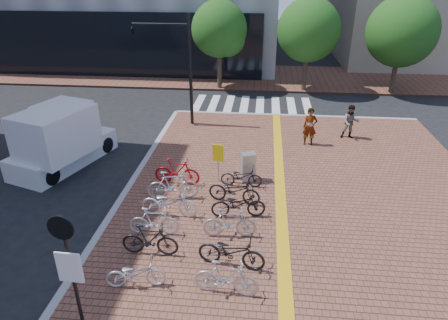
# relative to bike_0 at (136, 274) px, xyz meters

# --- Properties ---
(ground) EXTENTS (120.00, 120.00, 0.00)m
(ground) POSITION_rel_bike_0_xyz_m (2.04, 2.53, -0.58)
(ground) COLOR black
(ground) RESTS_ON ground
(kerb_north) EXTENTS (14.00, 0.25, 0.15)m
(kerb_north) POSITION_rel_bike_0_xyz_m (5.04, 14.53, -0.50)
(kerb_north) COLOR gray
(kerb_north) RESTS_ON ground
(far_sidewalk) EXTENTS (70.00, 8.00, 0.15)m
(far_sidewalk) POSITION_rel_bike_0_xyz_m (2.04, 23.53, -0.50)
(far_sidewalk) COLOR brown
(far_sidewalk) RESTS_ON ground
(crosswalk) EXTENTS (7.50, 4.00, 0.01)m
(crosswalk) POSITION_rel_bike_0_xyz_m (2.54, 16.53, -0.57)
(crosswalk) COLOR silver
(crosswalk) RESTS_ON ground
(street_trees) EXTENTS (16.20, 4.60, 6.35)m
(street_trees) POSITION_rel_bike_0_xyz_m (7.08, 19.98, 3.52)
(street_trees) COLOR #38281E
(street_trees) RESTS_ON far_sidewalk
(bike_0) EXTENTS (1.71, 0.84, 0.86)m
(bike_0) POSITION_rel_bike_0_xyz_m (0.00, 0.00, 0.00)
(bike_0) COLOR silver
(bike_0) RESTS_ON sidewalk
(bike_1) EXTENTS (1.74, 0.50, 1.04)m
(bike_1) POSITION_rel_bike_0_xyz_m (0.03, 1.36, 0.09)
(bike_1) COLOR black
(bike_1) RESTS_ON sidewalk
(bike_2) EXTENTS (1.68, 0.57, 1.00)m
(bike_2) POSITION_rel_bike_0_xyz_m (-0.11, 2.35, 0.07)
(bike_2) COLOR silver
(bike_2) RESTS_ON sidewalk
(bike_3) EXTENTS (2.01, 0.72, 1.05)m
(bike_3) POSITION_rel_bike_0_xyz_m (0.14, 3.46, 0.10)
(bike_3) COLOR white
(bike_3) RESTS_ON sidewalk
(bike_4) EXTENTS (1.99, 0.89, 1.15)m
(bike_4) POSITION_rel_bike_0_xyz_m (0.02, 4.59, 0.15)
(bike_4) COLOR silver
(bike_4) RESTS_ON sidewalk
(bike_5) EXTENTS (1.87, 0.66, 1.11)m
(bike_5) POSITION_rel_bike_0_xyz_m (-0.06, 5.72, 0.12)
(bike_5) COLOR red
(bike_5) RESTS_ON sidewalk
(bike_6) EXTENTS (1.79, 0.64, 1.06)m
(bike_6) POSITION_rel_bike_0_xyz_m (2.45, -0.03, 0.10)
(bike_6) COLOR #BBBBC0
(bike_6) RESTS_ON sidewalk
(bike_7) EXTENTS (2.07, 1.00, 1.04)m
(bike_7) POSITION_rel_bike_0_xyz_m (2.50, 1.07, 0.09)
(bike_7) COLOR black
(bike_7) RESTS_ON sidewalk
(bike_8) EXTENTS (1.77, 0.64, 1.04)m
(bike_8) POSITION_rel_bike_0_xyz_m (2.32, 2.48, 0.09)
(bike_8) COLOR #ABACB0
(bike_8) RESTS_ON sidewalk
(bike_9) EXTENTS (1.96, 0.92, 0.99)m
(bike_9) POSITION_rel_bike_0_xyz_m (2.52, 3.65, 0.07)
(bike_9) COLOR black
(bike_9) RESTS_ON sidewalk
(bike_10) EXTENTS (2.04, 1.03, 1.02)m
(bike_10) POSITION_rel_bike_0_xyz_m (2.31, 4.56, 0.08)
(bike_10) COLOR black
(bike_10) RESTS_ON sidewalk
(bike_11) EXTENTS (1.65, 0.62, 0.86)m
(bike_11) POSITION_rel_bike_0_xyz_m (2.50, 5.79, 0.00)
(bike_11) COLOR black
(bike_11) RESTS_ON sidewalk
(pedestrian_a) EXTENTS (0.69, 0.46, 1.84)m
(pedestrian_a) POSITION_rel_bike_0_xyz_m (5.52, 10.26, 0.49)
(pedestrian_a) COLOR gray
(pedestrian_a) RESTS_ON sidewalk
(pedestrian_b) EXTENTS (0.86, 0.69, 1.73)m
(pedestrian_b) POSITION_rel_bike_0_xyz_m (7.63, 11.27, 0.44)
(pedestrian_b) COLOR #454957
(pedestrian_b) RESTS_ON sidewalk
(utility_box) EXTENTS (0.65, 0.55, 1.21)m
(utility_box) POSITION_rel_bike_0_xyz_m (2.74, 6.30, 0.17)
(utility_box) COLOR #A6A6AB
(utility_box) RESTS_ON sidewalk
(yellow_sign) EXTENTS (0.44, 0.14, 1.63)m
(yellow_sign) POSITION_rel_bike_0_xyz_m (1.54, 6.09, 0.70)
(yellow_sign) COLOR #B7B7BC
(yellow_sign) RESTS_ON sidewalk
(notice_sign) EXTENTS (0.60, 0.14, 3.24)m
(notice_sign) POSITION_rel_bike_0_xyz_m (-0.90, -1.49, 1.61)
(notice_sign) COLOR black
(notice_sign) RESTS_ON sidewalk
(traffic_light_pole) EXTENTS (3.11, 1.20, 5.80)m
(traffic_light_pole) POSITION_rel_bike_0_xyz_m (-1.99, 12.55, 3.57)
(traffic_light_pole) COLOR black
(traffic_light_pole) RESTS_ON sidewalk
(box_truck) EXTENTS (3.48, 5.23, 2.79)m
(box_truck) POSITION_rel_bike_0_xyz_m (-5.56, 7.25, 0.74)
(box_truck) COLOR silver
(box_truck) RESTS_ON ground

